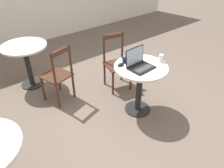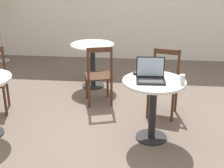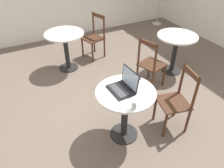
# 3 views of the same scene
# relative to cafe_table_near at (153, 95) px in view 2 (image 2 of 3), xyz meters

# --- Properties ---
(ground_plane) EXTENTS (16.00, 16.00, 0.00)m
(ground_plane) POSITION_rel_cafe_table_near_xyz_m (0.22, 0.38, -0.57)
(ground_plane) COLOR #66564C
(cafe_table_near) EXTENTS (0.73, 0.73, 0.75)m
(cafe_table_near) POSITION_rel_cafe_table_near_xyz_m (0.00, 0.00, 0.00)
(cafe_table_near) COLOR black
(cafe_table_near) RESTS_ON ground_plane
(cafe_table_mid) EXTENTS (0.73, 0.73, 0.75)m
(cafe_table_mid) POSITION_rel_cafe_table_near_xyz_m (1.66, 0.99, 0.00)
(cafe_table_mid) COLOR black
(cafe_table_mid) RESTS_ON ground_plane
(chair_near_right) EXTENTS (0.46, 0.46, 0.91)m
(chair_near_right) POSITION_rel_cafe_table_near_xyz_m (0.70, -0.16, -0.13)
(chair_near_right) COLOR #472819
(chair_near_right) RESTS_ON ground_plane
(chair_mid_left) EXTENTS (0.48, 0.48, 0.91)m
(chair_mid_left) POSITION_rel_cafe_table_near_xyz_m (0.95, 0.78, -0.13)
(chair_mid_left) COLOR #472819
(chair_mid_left) RESTS_ON ground_plane
(laptop) EXTENTS (0.28, 0.34, 0.25)m
(laptop) POSITION_rel_cafe_table_near_xyz_m (-0.01, 0.04, 0.23)
(laptop) COLOR black
(laptop) RESTS_ON cafe_table_near
(mouse) EXTENTS (0.06, 0.10, 0.03)m
(mouse) POSITION_rel_cafe_table_near_xyz_m (0.18, 0.20, 0.20)
(mouse) COLOR black
(mouse) RESTS_ON cafe_table_near
(mug) EXTENTS (0.11, 0.07, 0.08)m
(mug) POSITION_rel_cafe_table_near_xyz_m (0.21, 0.10, 0.22)
(mug) COLOR #141938
(mug) RESTS_ON cafe_table_near
(drinking_glass) EXTENTS (0.06, 0.06, 0.11)m
(drinking_glass) POSITION_rel_cafe_table_near_xyz_m (-0.08, -0.30, 0.24)
(drinking_glass) COLOR silver
(drinking_glass) RESTS_ON cafe_table_near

